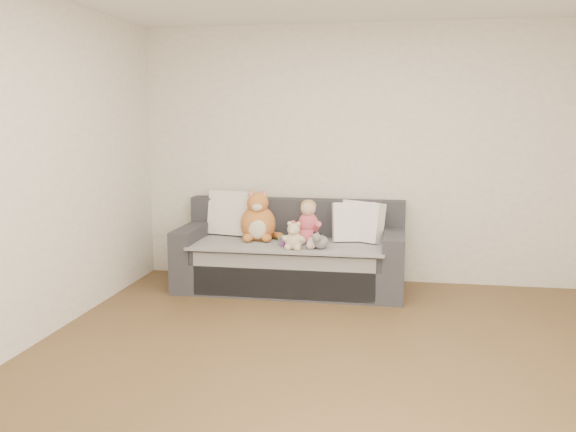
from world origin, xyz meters
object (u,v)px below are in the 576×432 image
Objects in this scene: sofa at (291,257)px; teddy_bear at (294,238)px; toddler at (308,225)px; plush_cat at (258,220)px; sippy_cup at (283,240)px.

sofa is 8.29× the size of teddy_bear.
toddler is (0.18, -0.10, 0.34)m from sofa.
teddy_bear is (-0.09, -0.29, -0.07)m from toddler.
plush_cat is (-0.51, 0.09, 0.02)m from toddler.
sippy_cup is (-0.03, -0.28, 0.22)m from sofa.
sofa is at bearing 83.04° from sippy_cup.
plush_cat is at bearing -178.16° from sofa.
sofa is 19.97× the size of sippy_cup.
teddy_bear is at bearing -77.21° from sofa.
plush_cat reaches higher than teddy_bear.
sofa is at bearing -6.81° from plush_cat.
sippy_cup is at bearing -96.96° from sofa.
plush_cat is (-0.33, -0.01, 0.36)m from sofa.
sippy_cup is at bearing -139.69° from toddler.
sofa is 5.10× the size of toddler.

